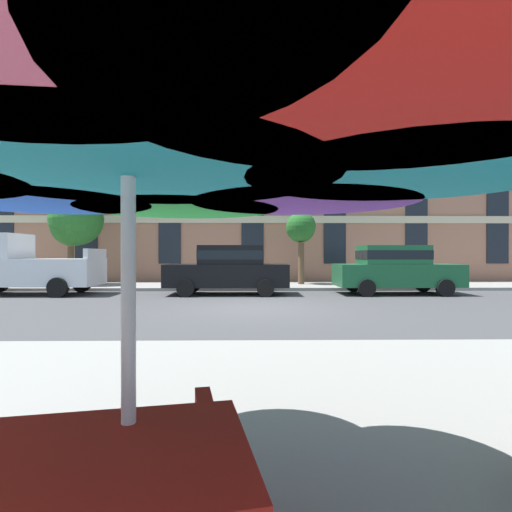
{
  "coord_description": "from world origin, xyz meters",
  "views": [
    {
      "loc": [
        -0.16,
        -10.61,
        1.46
      ],
      "look_at": [
        0.07,
        3.2,
        1.4
      ],
      "focal_mm": 27.62,
      "sensor_mm": 36.0,
      "label": 1
    }
  ],
  "objects_px": {
    "sedan_black": "(229,268)",
    "patio_umbrella": "(128,110)",
    "street_tree_middle": "(301,228)",
    "pickup_white": "(20,266)",
    "sedan_green": "(395,268)",
    "street_tree_left": "(75,222)"
  },
  "relations": [
    {
      "from": "sedan_black",
      "to": "patio_umbrella",
      "type": "relative_size",
      "value": 1.18
    },
    {
      "from": "street_tree_middle",
      "to": "patio_umbrella",
      "type": "relative_size",
      "value": 0.91
    },
    {
      "from": "pickup_white",
      "to": "sedan_green",
      "type": "bearing_deg",
      "value": -0.0
    },
    {
      "from": "street_tree_middle",
      "to": "street_tree_left",
      "type": "bearing_deg",
      "value": -177.94
    },
    {
      "from": "street_tree_left",
      "to": "sedan_green",
      "type": "bearing_deg",
      "value": -13.58
    },
    {
      "from": "pickup_white",
      "to": "sedan_black",
      "type": "xyz_separation_m",
      "value": [
        7.52,
        -0.0,
        -0.08
      ]
    },
    {
      "from": "sedan_black",
      "to": "street_tree_left",
      "type": "xyz_separation_m",
      "value": [
        -6.92,
        3.15,
        1.95
      ]
    },
    {
      "from": "sedan_green",
      "to": "sedan_black",
      "type": "bearing_deg",
      "value": 180.0
    },
    {
      "from": "street_tree_left",
      "to": "patio_umbrella",
      "type": "xyz_separation_m",
      "value": [
        7.19,
        -15.85,
        -0.86
      ]
    },
    {
      "from": "pickup_white",
      "to": "street_tree_middle",
      "type": "height_order",
      "value": "street_tree_middle"
    },
    {
      "from": "sedan_green",
      "to": "street_tree_middle",
      "type": "height_order",
      "value": "street_tree_middle"
    },
    {
      "from": "patio_umbrella",
      "to": "pickup_white",
      "type": "bearing_deg",
      "value": 121.51
    },
    {
      "from": "street_tree_left",
      "to": "pickup_white",
      "type": "bearing_deg",
      "value": -100.79
    },
    {
      "from": "sedan_black",
      "to": "sedan_green",
      "type": "relative_size",
      "value": 1.0
    },
    {
      "from": "sedan_black",
      "to": "street_tree_middle",
      "type": "bearing_deg",
      "value": 48.52
    },
    {
      "from": "pickup_white",
      "to": "patio_umbrella",
      "type": "xyz_separation_m",
      "value": [
        7.79,
        -12.7,
        1.02
      ]
    },
    {
      "from": "pickup_white",
      "to": "street_tree_left",
      "type": "height_order",
      "value": "street_tree_left"
    },
    {
      "from": "pickup_white",
      "to": "street_tree_left",
      "type": "xyz_separation_m",
      "value": [
        0.6,
        3.15,
        1.88
      ]
    },
    {
      "from": "sedan_green",
      "to": "street_tree_middle",
      "type": "relative_size",
      "value": 1.3
    },
    {
      "from": "sedan_green",
      "to": "street_tree_left",
      "type": "height_order",
      "value": "street_tree_left"
    },
    {
      "from": "sedan_black",
      "to": "street_tree_middle",
      "type": "distance_m",
      "value": 4.98
    },
    {
      "from": "pickup_white",
      "to": "sedan_black",
      "type": "height_order",
      "value": "pickup_white"
    }
  ]
}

